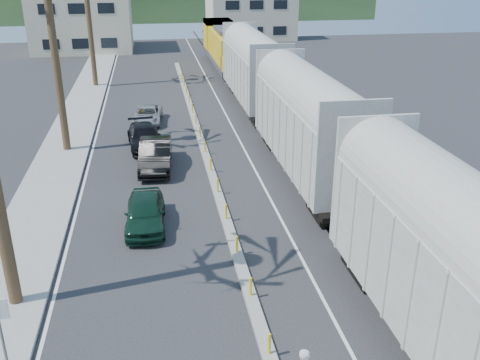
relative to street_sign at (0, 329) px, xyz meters
name	(u,v)px	position (x,y,z in m)	size (l,w,h in m)	color
sidewalk	(70,135)	(-1.20, 23.00, -1.90)	(3.00, 90.00, 0.15)	gray
rails	(260,115)	(12.30, 26.00, -1.94)	(1.56, 100.00, 0.06)	black
median	(205,153)	(7.30, 17.96, -1.88)	(0.45, 60.00, 0.85)	gray
lane_markings	(166,132)	(5.15, 23.00, -1.97)	(9.42, 90.00, 0.01)	silver
freight_train	(282,99)	(12.30, 19.32, 0.93)	(3.00, 60.94, 5.85)	#A8A69A
street_sign	(0,329)	(0.00, 0.00, 0.00)	(0.60, 0.08, 3.00)	slate
buildings	(122,7)	(0.89, 69.66, 2.39)	(38.00, 27.00, 10.00)	beige
car_lead	(145,212)	(3.73, 9.08, -1.25)	(1.84, 4.28, 1.44)	#103022
car_second	(156,155)	(4.33, 16.19, -1.16)	(2.02, 5.01, 1.62)	black
car_third	(145,137)	(3.73, 19.91, -1.28)	(2.39, 4.91, 1.38)	black
car_rear	(148,115)	(3.94, 25.34, -1.38)	(2.34, 4.39, 1.17)	#ADB0B3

